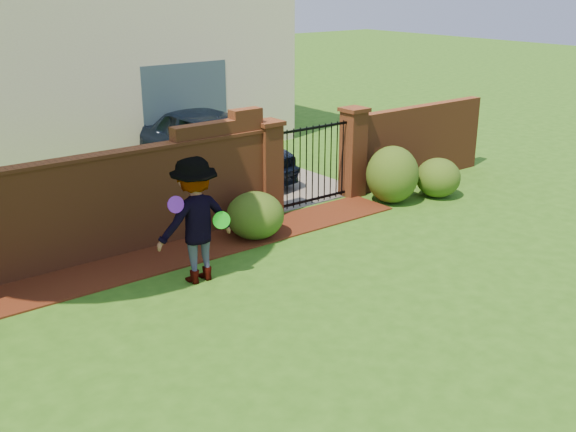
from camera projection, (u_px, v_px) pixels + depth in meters
ground at (302, 333)px, 8.91m from camera, size 80.00×80.00×0.01m
mulch_bed at (124, 269)px, 10.84m from camera, size 11.10×1.08×0.03m
brick_wall at (36, 217)px, 10.42m from camera, size 8.70×0.31×2.16m
brick_wall_return at (418, 143)px, 15.44m from camera, size 4.00×0.25×1.70m
pillar_left at (268, 169)px, 12.97m from camera, size 0.50×0.50×1.88m
pillar_right at (353, 152)px, 14.24m from camera, size 0.50×0.50×1.88m
iron_gate at (313, 165)px, 13.64m from camera, size 1.78×0.03×1.60m
driveway at (209, 165)px, 16.90m from camera, size 3.20×8.00×0.01m
house at (38, 29)px, 17.38m from camera, size 12.40×6.40×6.30m
car at (221, 145)px, 15.49m from camera, size 2.03×4.68×1.57m
shrub_left at (255, 215)px, 12.03m from camera, size 1.03×1.03×0.84m
shrub_middle at (392, 175)px, 13.91m from camera, size 1.07×1.07×1.18m
shrub_right at (438, 178)px, 14.33m from camera, size 0.94×0.94×0.83m
man at (196, 221)px, 10.14m from camera, size 1.26×0.73×1.94m
frisbee_purple at (176, 205)px, 9.75m from camera, size 0.25×0.09×0.25m
frisbee_green at (221, 220)px, 10.14m from camera, size 0.27×0.15×0.27m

